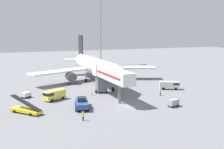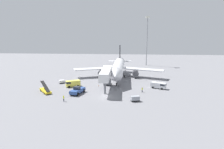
{
  "view_description": "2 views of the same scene",
  "coord_description": "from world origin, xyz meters",
  "px_view_note": "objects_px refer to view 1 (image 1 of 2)",
  "views": [
    {
      "loc": [
        -24.18,
        -52.63,
        16.54
      ],
      "look_at": [
        2.94,
        17.67,
        4.02
      ],
      "focal_mm": 44.95,
      "sensor_mm": 36.0,
      "label": 1
    },
    {
      "loc": [
        7.29,
        -56.68,
        18.13
      ],
      "look_at": [
        0.03,
        18.4,
        3.46
      ],
      "focal_mm": 30.94,
      "sensor_mm": 36.0,
      "label": 2
    }
  ],
  "objects_px": {
    "jet_bridge": "(110,75)",
    "apron_light_mast": "(100,18)",
    "ground_crew_worker_midground": "(160,92)",
    "safety_cone_alpha": "(92,94)",
    "pushback_tug": "(82,103)",
    "belt_loader_truck": "(26,109)",
    "airplane_at_gate": "(96,67)",
    "service_van_rear_right": "(170,85)",
    "baggage_cart_near_left": "(26,95)",
    "baggage_cart_near_center": "(173,103)",
    "service_van_near_right": "(54,95)",
    "ground_crew_worker_foreground": "(83,116)"
  },
  "relations": [
    {
      "from": "belt_loader_truck",
      "to": "apron_light_mast",
      "type": "distance_m",
      "value": 79.71
    },
    {
      "from": "airplane_at_gate",
      "to": "jet_bridge",
      "type": "distance_m",
      "value": 20.54
    },
    {
      "from": "belt_loader_truck",
      "to": "ground_crew_worker_foreground",
      "type": "distance_m",
      "value": 12.5
    },
    {
      "from": "service_van_near_right",
      "to": "baggage_cart_near_left",
      "type": "relative_size",
      "value": 2.22
    },
    {
      "from": "apron_light_mast",
      "to": "belt_loader_truck",
      "type": "bearing_deg",
      "value": -119.78
    },
    {
      "from": "safety_cone_alpha",
      "to": "apron_light_mast",
      "type": "relative_size",
      "value": 0.02
    },
    {
      "from": "jet_bridge",
      "to": "pushback_tug",
      "type": "height_order",
      "value": "jet_bridge"
    },
    {
      "from": "jet_bridge",
      "to": "pushback_tug",
      "type": "bearing_deg",
      "value": -144.25
    },
    {
      "from": "pushback_tug",
      "to": "service_van_near_right",
      "type": "relative_size",
      "value": 1.26
    },
    {
      "from": "airplane_at_gate",
      "to": "belt_loader_truck",
      "type": "height_order",
      "value": "airplane_at_gate"
    },
    {
      "from": "airplane_at_gate",
      "to": "jet_bridge",
      "type": "xyz_separation_m",
      "value": [
        -2.9,
        -20.32,
        0.72
      ]
    },
    {
      "from": "service_van_rear_right",
      "to": "apron_light_mast",
      "type": "height_order",
      "value": "apron_light_mast"
    },
    {
      "from": "baggage_cart_near_center",
      "to": "apron_light_mast",
      "type": "height_order",
      "value": "apron_light_mast"
    },
    {
      "from": "jet_bridge",
      "to": "safety_cone_alpha",
      "type": "relative_size",
      "value": 35.44
    },
    {
      "from": "ground_crew_worker_midground",
      "to": "safety_cone_alpha",
      "type": "height_order",
      "value": "ground_crew_worker_midground"
    },
    {
      "from": "service_van_near_right",
      "to": "ground_crew_worker_midground",
      "type": "distance_m",
      "value": 25.82
    },
    {
      "from": "airplane_at_gate",
      "to": "service_van_near_right",
      "type": "bearing_deg",
      "value": -131.68
    },
    {
      "from": "jet_bridge",
      "to": "baggage_cart_near_left",
      "type": "height_order",
      "value": "jet_bridge"
    },
    {
      "from": "pushback_tug",
      "to": "jet_bridge",
      "type": "bearing_deg",
      "value": 35.75
    },
    {
      "from": "ground_crew_worker_midground",
      "to": "baggage_cart_near_center",
      "type": "bearing_deg",
      "value": -104.75
    },
    {
      "from": "jet_bridge",
      "to": "service_van_rear_right",
      "type": "bearing_deg",
      "value": 8.86
    },
    {
      "from": "pushback_tug",
      "to": "service_van_rear_right",
      "type": "xyz_separation_m",
      "value": [
        27.21,
        9.13,
        0.09
      ]
    },
    {
      "from": "airplane_at_gate",
      "to": "service_van_near_right",
      "type": "distance_m",
      "value": 24.11
    },
    {
      "from": "service_van_rear_right",
      "to": "baggage_cart_near_left",
      "type": "distance_m",
      "value": 37.63
    },
    {
      "from": "belt_loader_truck",
      "to": "safety_cone_alpha",
      "type": "relative_size",
      "value": 13.0
    },
    {
      "from": "service_van_rear_right",
      "to": "apron_light_mast",
      "type": "bearing_deg",
      "value": 90.02
    },
    {
      "from": "baggage_cart_near_center",
      "to": "pushback_tug",
      "type": "bearing_deg",
      "value": 162.46
    },
    {
      "from": "belt_loader_truck",
      "to": "service_van_rear_right",
      "type": "height_order",
      "value": "belt_loader_truck"
    },
    {
      "from": "ground_crew_worker_foreground",
      "to": "safety_cone_alpha",
      "type": "height_order",
      "value": "ground_crew_worker_foreground"
    },
    {
      "from": "belt_loader_truck",
      "to": "ground_crew_worker_midground",
      "type": "xyz_separation_m",
      "value": [
        32.16,
        3.19,
        0.16
      ]
    },
    {
      "from": "safety_cone_alpha",
      "to": "apron_light_mast",
      "type": "xyz_separation_m",
      "value": [
        21.92,
        57.15,
        20.59
      ]
    },
    {
      "from": "jet_bridge",
      "to": "belt_loader_truck",
      "type": "xyz_separation_m",
      "value": [
        -19.79,
        -5.67,
        -4.75
      ]
    },
    {
      "from": "baggage_cart_near_center",
      "to": "ground_crew_worker_midground",
      "type": "distance_m",
      "value": 9.95
    },
    {
      "from": "safety_cone_alpha",
      "to": "ground_crew_worker_foreground",
      "type": "bearing_deg",
      "value": -111.41
    },
    {
      "from": "service_van_near_right",
      "to": "safety_cone_alpha",
      "type": "xyz_separation_m",
      "value": [
        9.56,
        1.63,
        -1.05
      ]
    },
    {
      "from": "belt_loader_truck",
      "to": "baggage_cart_near_left",
      "type": "distance_m",
      "value": 12.94
    },
    {
      "from": "safety_cone_alpha",
      "to": "service_van_near_right",
      "type": "bearing_deg",
      "value": -170.33
    },
    {
      "from": "service_van_rear_right",
      "to": "safety_cone_alpha",
      "type": "xyz_separation_m",
      "value": [
        -21.94,
        1.25,
        -0.98
      ]
    },
    {
      "from": "baggage_cart_near_left",
      "to": "ground_crew_worker_midground",
      "type": "relative_size",
      "value": 1.4
    },
    {
      "from": "ground_crew_worker_foreground",
      "to": "safety_cone_alpha",
      "type": "bearing_deg",
      "value": 68.59
    },
    {
      "from": "service_van_rear_right",
      "to": "safety_cone_alpha",
      "type": "bearing_deg",
      "value": 176.74
    },
    {
      "from": "safety_cone_alpha",
      "to": "apron_light_mast",
      "type": "bearing_deg",
      "value": 69.02
    },
    {
      "from": "pushback_tug",
      "to": "belt_loader_truck",
      "type": "bearing_deg",
      "value": 177.03
    },
    {
      "from": "airplane_at_gate",
      "to": "belt_loader_truck",
      "type": "relative_size",
      "value": 6.46
    },
    {
      "from": "jet_bridge",
      "to": "apron_light_mast",
      "type": "relative_size",
      "value": 0.59
    },
    {
      "from": "belt_loader_truck",
      "to": "ground_crew_worker_foreground",
      "type": "xyz_separation_m",
      "value": [
        9.25,
        -8.41,
        0.18
      ]
    },
    {
      "from": "jet_bridge",
      "to": "ground_crew_worker_foreground",
      "type": "bearing_deg",
      "value": -126.84
    },
    {
      "from": "airplane_at_gate",
      "to": "baggage_cart_near_left",
      "type": "distance_m",
      "value": 25.7
    },
    {
      "from": "service_van_near_right",
      "to": "ground_crew_worker_foreground",
      "type": "bearing_deg",
      "value": -81.71
    },
    {
      "from": "jet_bridge",
      "to": "ground_crew_worker_foreground",
      "type": "distance_m",
      "value": 18.17
    }
  ]
}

